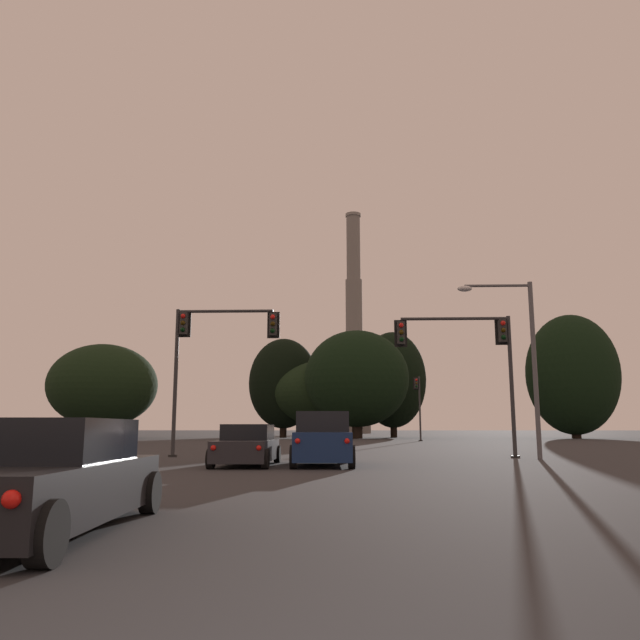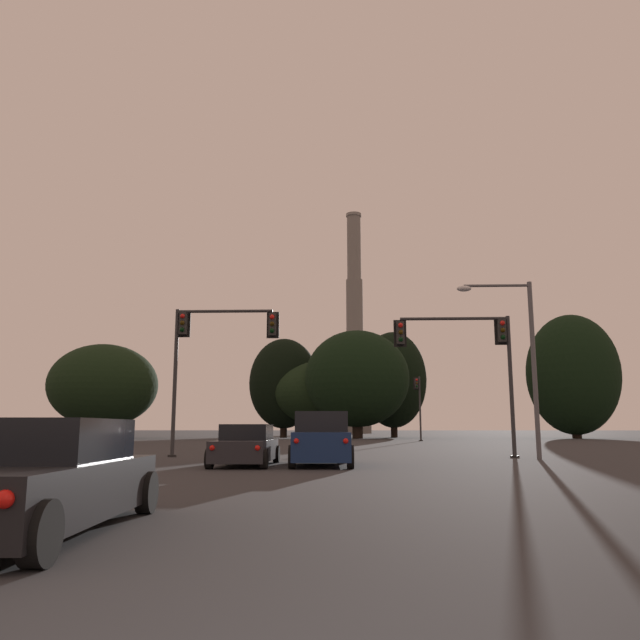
{
  "view_description": "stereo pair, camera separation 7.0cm",
  "coord_description": "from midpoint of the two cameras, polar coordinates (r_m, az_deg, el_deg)",
  "views": [
    {
      "loc": [
        0.46,
        -2.83,
        1.31
      ],
      "look_at": [
        -1.34,
        45.17,
        9.61
      ],
      "focal_mm": 35.0,
      "sensor_mm": 36.0,
      "label": 1
    },
    {
      "loc": [
        0.53,
        -2.83,
        1.31
      ],
      "look_at": [
        -1.34,
        45.17,
        9.61
      ],
      "focal_mm": 35.0,
      "sensor_mm": 36.0,
      "label": 2
    }
  ],
  "objects": [
    {
      "name": "traffic_light_overhead_left",
      "position": [
        29.39,
        -10.16,
        -2.15
      ],
      "size": [
        4.97,
        0.5,
        6.78
      ],
      "color": "#2D2D30",
      "rests_on": "ground_plane"
    },
    {
      "name": "sedan_left_lane_third",
      "position": [
        8.88,
        -24.14,
        -13.13
      ],
      "size": [
        2.19,
        4.78,
        1.43
      ],
      "rotation": [
        0.0,
        0.0,
        0.05
      ],
      "color": "black",
      "rests_on": "ground_plane"
    },
    {
      "name": "treeline_far_right",
      "position": [
        82.04,
        0.27,
        -6.72
      ],
      "size": [
        13.63,
        12.27,
        9.94
      ],
      "color": "black",
      "rests_on": "ground_plane"
    },
    {
      "name": "treeline_left_mid",
      "position": [
        83.91,
        22.05,
        -4.61
      ],
      "size": [
        11.27,
        10.14,
        15.35
      ],
      "color": "black",
      "rests_on": "ground_plane"
    },
    {
      "name": "traffic_light_far_right",
      "position": [
        63.23,
        8.95,
        -7.11
      ],
      "size": [
        0.78,
        0.5,
        6.35
      ],
      "color": "#2D2D30",
      "rests_on": "ground_plane"
    },
    {
      "name": "traffic_light_overhead_right",
      "position": [
        28.96,
        13.66,
        -2.58
      ],
      "size": [
        5.35,
        0.5,
        6.31
      ],
      "color": "#2D2D30",
      "rests_on": "ground_plane"
    },
    {
      "name": "street_lamp",
      "position": [
        28.08,
        17.79,
        -2.35
      ],
      "size": [
        3.25,
        0.36,
        7.57
      ],
      "color": "#56565B",
      "rests_on": "ground_plane"
    },
    {
      "name": "suv_center_lane_front",
      "position": [
        22.46,
        0.16,
        -10.86
      ],
      "size": [
        2.23,
        4.95,
        1.86
      ],
      "rotation": [
        0.0,
        0.0,
        0.03
      ],
      "color": "navy",
      "rests_on": "ground_plane"
    },
    {
      "name": "treeline_far_left",
      "position": [
        83.62,
        -3.37,
        -5.8
      ],
      "size": [
        9.26,
        8.33,
        13.11
      ],
      "color": "black",
      "rests_on": "ground_plane"
    },
    {
      "name": "treeline_center_right",
      "position": [
        77.06,
        3.35,
        -5.36
      ],
      "size": [
        12.82,
        11.54,
        13.21
      ],
      "color": "black",
      "rests_on": "ground_plane"
    },
    {
      "name": "treeline_center_left",
      "position": [
        82.19,
        -19.29,
        -5.67
      ],
      "size": [
        13.42,
        12.08,
        11.59
      ],
      "color": "black",
      "rests_on": "ground_plane"
    },
    {
      "name": "smokestack",
      "position": [
        142.25,
        3.14,
        -2.23
      ],
      "size": [
        7.1,
        7.1,
        51.11
      ],
      "color": "slate",
      "rests_on": "ground_plane"
    },
    {
      "name": "sedan_left_lane_front",
      "position": [
        22.53,
        -6.76,
        -11.38
      ],
      "size": [
        2.0,
        4.71,
        1.43
      ],
      "rotation": [
        0.0,
        0.0,
        0.0
      ],
      "color": "#232328",
      "rests_on": "ground_plane"
    },
    {
      "name": "treeline_right_mid",
      "position": [
        85.29,
        6.65,
        -5.43
      ],
      "size": [
        8.95,
        8.06,
        14.21
      ],
      "color": "black",
      "rests_on": "ground_plane"
    }
  ]
}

